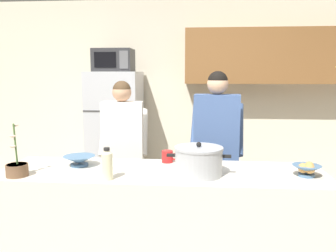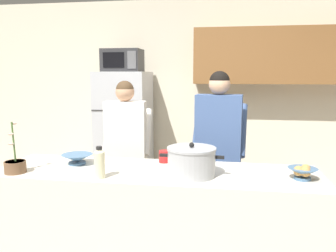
# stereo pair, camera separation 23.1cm
# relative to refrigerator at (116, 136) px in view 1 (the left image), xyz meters

# --- Properties ---
(back_wall_unit) EXTENTS (6.00, 0.48, 2.60)m
(back_wall_unit) POSITION_rel_refrigerator_xyz_m (1.05, 0.40, 0.59)
(back_wall_unit) COLOR beige
(back_wall_unit) RESTS_ON ground
(kitchen_island) EXTENTS (2.39, 0.68, 0.92)m
(kitchen_island) POSITION_rel_refrigerator_xyz_m (0.79, -1.85, -0.37)
(kitchen_island) COLOR silver
(kitchen_island) RESTS_ON ground
(refrigerator) EXTENTS (0.64, 0.68, 1.65)m
(refrigerator) POSITION_rel_refrigerator_xyz_m (0.00, 0.00, 0.00)
(refrigerator) COLOR #B7BABF
(refrigerator) RESTS_ON ground
(microwave) EXTENTS (0.48, 0.37, 0.28)m
(microwave) POSITION_rel_refrigerator_xyz_m (0.00, -0.02, 0.97)
(microwave) COLOR #2D2D30
(microwave) RESTS_ON refrigerator
(person_near_pot) EXTENTS (0.51, 0.44, 1.56)m
(person_near_pot) POSITION_rel_refrigerator_xyz_m (0.32, -1.02, 0.14)
(person_near_pot) COLOR #726656
(person_near_pot) RESTS_ON ground
(person_by_sink) EXTENTS (0.53, 0.45, 1.65)m
(person_by_sink) POSITION_rel_refrigerator_xyz_m (1.23, -1.09, 0.21)
(person_by_sink) COLOR black
(person_by_sink) RESTS_ON ground
(cooking_pot) EXTENTS (0.45, 0.34, 0.24)m
(cooking_pot) POSITION_rel_refrigerator_xyz_m (1.06, -1.94, 0.20)
(cooking_pot) COLOR #ADAFB5
(cooking_pot) RESTS_ON kitchen_island
(coffee_mug) EXTENTS (0.13, 0.09, 0.10)m
(coffee_mug) POSITION_rel_refrigerator_xyz_m (0.81, -1.60, 0.14)
(coffee_mug) COLOR red
(coffee_mug) RESTS_ON kitchen_island
(bread_bowl) EXTENTS (0.20, 0.20, 0.10)m
(bread_bowl) POSITION_rel_refrigerator_xyz_m (1.81, -1.91, 0.15)
(bread_bowl) COLOR #4C7299
(bread_bowl) RESTS_ON kitchen_island
(empty_bowl) EXTENTS (0.24, 0.24, 0.08)m
(empty_bowl) POSITION_rel_refrigerator_xyz_m (0.14, -1.77, 0.14)
(empty_bowl) COLOR #4C7299
(empty_bowl) RESTS_ON kitchen_island
(bottle_near_edge) EXTENTS (0.08, 0.08, 0.22)m
(bottle_near_edge) POSITION_rel_refrigerator_xyz_m (0.44, -2.10, 0.20)
(bottle_near_edge) COLOR beige
(bottle_near_edge) RESTS_ON kitchen_island
(potted_orchid) EXTENTS (0.15, 0.15, 0.37)m
(potted_orchid) POSITION_rel_refrigerator_xyz_m (-0.20, -2.07, 0.15)
(potted_orchid) COLOR brown
(potted_orchid) RESTS_ON kitchen_island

